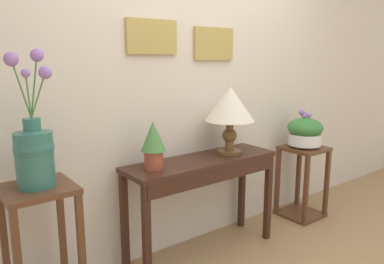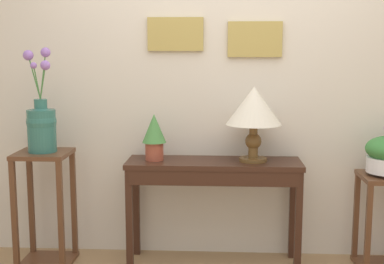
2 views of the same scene
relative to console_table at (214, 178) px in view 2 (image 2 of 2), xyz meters
The scene contains 6 objects.
back_wall_with_art 0.82m from the console_table, 75.51° to the left, with size 9.00×0.13×2.80m.
console_table is the anchor object (origin of this frame).
table_lamp 0.55m from the console_table, ahead, with size 0.38×0.38×0.51m.
potted_plant_on_console 0.51m from the console_table, behind, with size 0.17×0.17×0.32m.
pedestal_stand_left 1.20m from the console_table, behind, with size 0.36×0.36×0.81m.
flower_vase_tall_left 1.24m from the console_table, behind, with size 0.21×0.20×0.71m.
Camera 2 is at (-0.03, -2.55, 1.51)m, focal length 49.65 mm.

